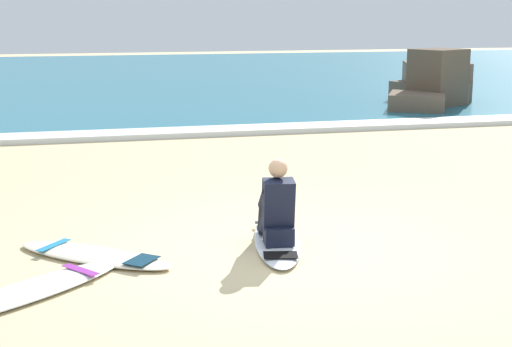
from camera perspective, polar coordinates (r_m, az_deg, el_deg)
The scene contains 8 objects.
ground_plane at distance 8.25m, azimuth 2.80°, elevation -5.93°, with size 80.00×80.00×0.00m, color beige.
sea at distance 29.42m, azimuth -9.37°, elevation 7.34°, with size 80.00×28.00×0.10m, color teal.
breaking_foam at distance 15.89m, azimuth -5.43°, elevation 3.20°, with size 80.00×0.90×0.11m, color white.
surfboard_main at distance 8.49m, azimuth 1.64°, elevation -5.11°, with size 0.94×2.11×0.08m.
surfer_seated at distance 8.22m, azimuth 1.64°, elevation -2.80°, with size 0.42×0.73×0.95m.
surfboard_spare_near at distance 7.31m, azimuth -17.14°, elevation -8.65°, with size 2.02×1.73×0.08m.
surfboard_spare_far at distance 8.16m, azimuth -12.41°, elevation -6.16°, with size 1.83×1.63×0.08m.
rock_outcrop_distant at distance 21.06m, azimuth 13.53°, elevation 6.56°, with size 3.51×3.81×1.60m.
Camera 1 is at (-2.24, -7.50, 2.60)m, focal length 51.85 mm.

